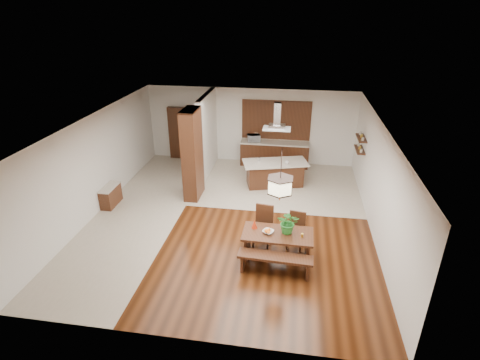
% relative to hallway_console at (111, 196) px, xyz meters
% --- Properties ---
extents(room_shell, '(9.00, 9.04, 2.92)m').
position_rel_hallway_console_xyz_m(room_shell, '(3.81, -0.20, 1.75)').
color(room_shell, '#351809').
rests_on(room_shell, ground).
extents(tile_hallway, '(2.50, 9.00, 0.01)m').
position_rel_hallway_console_xyz_m(tile_hallway, '(1.06, -0.20, -0.31)').
color(tile_hallway, beige).
rests_on(tile_hallway, ground).
extents(tile_kitchen, '(5.50, 4.00, 0.01)m').
position_rel_hallway_console_xyz_m(tile_kitchen, '(5.06, 2.30, -0.31)').
color(tile_kitchen, beige).
rests_on(tile_kitchen, ground).
extents(soffit_band, '(8.00, 9.00, 0.02)m').
position_rel_hallway_console_xyz_m(soffit_band, '(3.81, -0.20, 2.57)').
color(soffit_band, '#412410').
rests_on(soffit_band, room_shell).
extents(partition_pier, '(0.45, 1.00, 2.90)m').
position_rel_hallway_console_xyz_m(partition_pier, '(2.41, 1.00, 1.14)').
color(partition_pier, black).
rests_on(partition_pier, ground).
extents(partition_stub, '(0.18, 2.40, 2.90)m').
position_rel_hallway_console_xyz_m(partition_stub, '(2.41, 3.10, 1.14)').
color(partition_stub, silver).
rests_on(partition_stub, ground).
extents(hallway_console, '(0.37, 0.88, 0.63)m').
position_rel_hallway_console_xyz_m(hallway_console, '(0.00, 0.00, 0.00)').
color(hallway_console, black).
rests_on(hallway_console, ground).
extents(hallway_doorway, '(1.10, 0.20, 2.10)m').
position_rel_hallway_console_xyz_m(hallway_doorway, '(1.11, 4.20, 0.74)').
color(hallway_doorway, black).
rests_on(hallway_doorway, ground).
extents(rear_counter, '(2.60, 0.62, 0.95)m').
position_rel_hallway_console_xyz_m(rear_counter, '(4.81, 4.00, 0.16)').
color(rear_counter, black).
rests_on(rear_counter, ground).
extents(kitchen_window, '(2.60, 0.08, 1.50)m').
position_rel_hallway_console_xyz_m(kitchen_window, '(4.81, 4.26, 1.44)').
color(kitchen_window, '#9B5F2E').
rests_on(kitchen_window, room_shell).
extents(shelf_lower, '(0.26, 0.90, 0.04)m').
position_rel_hallway_console_xyz_m(shelf_lower, '(7.68, 2.40, 1.08)').
color(shelf_lower, black).
rests_on(shelf_lower, room_shell).
extents(shelf_upper, '(0.26, 0.90, 0.04)m').
position_rel_hallway_console_xyz_m(shelf_upper, '(7.68, 2.40, 1.49)').
color(shelf_upper, black).
rests_on(shelf_upper, room_shell).
extents(dining_table, '(1.71, 0.87, 0.71)m').
position_rel_hallway_console_xyz_m(dining_table, '(5.30, -1.90, 0.21)').
color(dining_table, black).
rests_on(dining_table, ground).
extents(dining_bench, '(1.75, 0.46, 0.49)m').
position_rel_hallway_console_xyz_m(dining_bench, '(5.29, -2.52, -0.07)').
color(dining_bench, black).
rests_on(dining_bench, ground).
extents(dining_chair_left, '(0.53, 0.53, 1.06)m').
position_rel_hallway_console_xyz_m(dining_chair_left, '(4.88, -1.38, 0.22)').
color(dining_chair_left, black).
rests_on(dining_chair_left, ground).
extents(dining_chair_right, '(0.48, 0.48, 0.95)m').
position_rel_hallway_console_xyz_m(dining_chair_right, '(5.73, -1.39, 0.16)').
color(dining_chair_right, black).
rests_on(dining_chair_right, ground).
extents(pendant_lantern, '(0.64, 0.64, 1.31)m').
position_rel_hallway_console_xyz_m(pendant_lantern, '(5.30, -1.90, 1.93)').
color(pendant_lantern, '#F9F0BF').
rests_on(pendant_lantern, room_shell).
extents(foliage_plant, '(0.54, 0.48, 0.57)m').
position_rel_hallway_console_xyz_m(foliage_plant, '(5.54, -1.84, 0.68)').
color(foliage_plant, '#28782A').
rests_on(foliage_plant, dining_table).
extents(fruit_bowl, '(0.34, 0.34, 0.06)m').
position_rel_hallway_console_xyz_m(fruit_bowl, '(5.07, -1.92, 0.42)').
color(fruit_bowl, '#B9ADA2').
rests_on(fruit_bowl, dining_table).
extents(napkin_cone, '(0.17, 0.17, 0.23)m').
position_rel_hallway_console_xyz_m(napkin_cone, '(4.71, -1.76, 0.51)').
color(napkin_cone, '#BB2A0D').
rests_on(napkin_cone, dining_table).
extents(gold_ornament, '(0.07, 0.07, 0.09)m').
position_rel_hallway_console_xyz_m(gold_ornament, '(5.88, -1.98, 0.44)').
color(gold_ornament, gold).
rests_on(gold_ornament, dining_table).
extents(kitchen_island, '(2.33, 1.49, 0.89)m').
position_rel_hallway_console_xyz_m(kitchen_island, '(4.95, 2.19, 0.14)').
color(kitchen_island, black).
rests_on(kitchen_island, ground).
extents(range_hood, '(0.90, 0.55, 0.87)m').
position_rel_hallway_console_xyz_m(range_hood, '(4.95, 2.20, 2.15)').
color(range_hood, silver).
rests_on(range_hood, room_shell).
extents(island_cup, '(0.14, 0.14, 0.10)m').
position_rel_hallway_console_xyz_m(island_cup, '(5.34, 2.06, 0.62)').
color(island_cup, white).
rests_on(island_cup, kitchen_island).
extents(microwave, '(0.55, 0.44, 0.27)m').
position_rel_hallway_console_xyz_m(microwave, '(4.00, 3.97, 0.77)').
color(microwave, silver).
rests_on(microwave, rear_counter).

